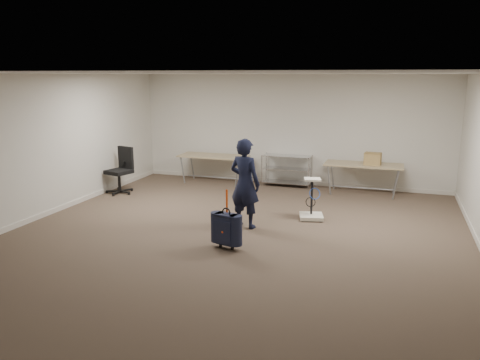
% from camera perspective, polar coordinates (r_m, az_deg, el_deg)
% --- Properties ---
extents(ground, '(9.00, 9.00, 0.00)m').
position_cam_1_polar(ground, '(8.15, -1.03, -7.22)').
color(ground, '#4B3D2D').
rests_on(ground, ground).
extents(room_shell, '(8.00, 9.00, 9.00)m').
position_cam_1_polar(room_shell, '(9.38, 1.80, -4.20)').
color(room_shell, beige).
rests_on(room_shell, ground).
extents(folding_table_left, '(1.80, 0.75, 0.73)m').
position_cam_1_polar(folding_table_left, '(12.21, -3.25, 2.78)').
color(folding_table_left, '#947D5A').
rests_on(folding_table_left, ground).
extents(folding_table_right, '(1.80, 0.75, 0.73)m').
position_cam_1_polar(folding_table_right, '(11.38, 14.83, 1.65)').
color(folding_table_right, '#947D5A').
rests_on(folding_table_right, ground).
extents(wire_shelf, '(1.22, 0.47, 0.80)m').
position_cam_1_polar(wire_shelf, '(11.93, 5.72, 1.34)').
color(wire_shelf, silver).
rests_on(wire_shelf, ground).
extents(person, '(0.69, 0.54, 1.66)m').
position_cam_1_polar(person, '(8.56, 0.60, -0.41)').
color(person, black).
rests_on(person, ground).
extents(suitcase, '(0.40, 0.28, 0.99)m').
position_cam_1_polar(suitcase, '(7.61, -1.67, -5.98)').
color(suitcase, black).
rests_on(suitcase, ground).
extents(office_chair, '(0.67, 0.67, 1.10)m').
position_cam_1_polar(office_chair, '(11.57, -14.34, 0.10)').
color(office_chair, black).
rests_on(office_chair, ground).
extents(equipment_cart, '(0.54, 0.54, 0.82)m').
position_cam_1_polar(equipment_cart, '(9.29, 8.72, -3.45)').
color(equipment_cart, beige).
rests_on(equipment_cart, ground).
extents(cardboard_box, '(0.40, 0.31, 0.28)m').
position_cam_1_polar(cardboard_box, '(11.32, 15.87, 2.52)').
color(cardboard_box, olive).
rests_on(cardboard_box, folding_table_right).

